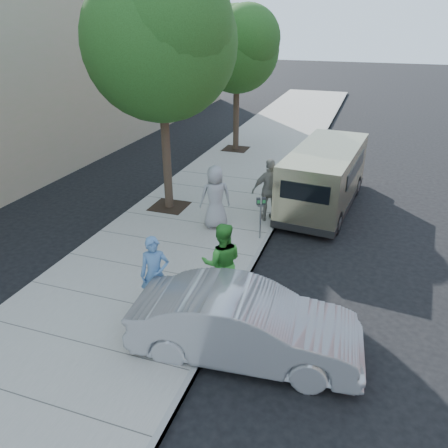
% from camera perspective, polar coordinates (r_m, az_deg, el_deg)
% --- Properties ---
extents(ground, '(120.00, 120.00, 0.00)m').
position_cam_1_polar(ground, '(12.45, -2.25, -3.80)').
color(ground, black).
rests_on(ground, ground).
extents(sidewalk, '(5.00, 60.00, 0.15)m').
position_cam_1_polar(sidewalk, '(12.76, -6.45, -2.77)').
color(sidewalk, gray).
rests_on(sidewalk, ground).
extents(curb_face, '(0.12, 60.00, 0.16)m').
position_cam_1_polar(curb_face, '(12.03, 4.19, -4.57)').
color(curb_face, gray).
rests_on(curb_face, ground).
extents(tree_near, '(4.62, 4.60, 7.53)m').
position_cam_1_polar(tree_near, '(13.97, -8.23, 23.07)').
color(tree_near, black).
rests_on(tree_near, sidewalk).
extents(tree_far, '(3.92, 3.80, 6.49)m').
position_cam_1_polar(tree_far, '(21.07, 1.83, 22.25)').
color(tree_far, black).
rests_on(tree_far, sidewalk).
extents(parking_meter, '(0.28, 0.19, 1.28)m').
position_cam_1_polar(parking_meter, '(12.58, 4.82, 1.93)').
color(parking_meter, gray).
rests_on(parking_meter, sidewalk).
extents(van, '(2.45, 5.92, 2.14)m').
position_cam_1_polar(van, '(15.43, 13.03, 6.12)').
color(van, '#C2B88B').
rests_on(van, ground).
extents(sedan, '(4.58, 1.97, 1.47)m').
position_cam_1_polar(sedan, '(8.62, 2.83, -12.99)').
color(sedan, '#9C9EA2').
rests_on(sedan, ground).
extents(person_officer, '(0.76, 0.66, 1.76)m').
position_cam_1_polar(person_officer, '(9.66, -9.01, -6.47)').
color(person_officer, '#5079AA').
rests_on(person_officer, sidewalk).
extents(person_green_shirt, '(1.12, 1.00, 1.91)m').
position_cam_1_polar(person_green_shirt, '(9.80, -0.25, -5.08)').
color(person_green_shirt, green).
rests_on(person_green_shirt, sidewalk).
extents(person_gray_shirt, '(1.14, 1.03, 1.97)m').
position_cam_1_polar(person_gray_shirt, '(13.24, -1.13, 3.53)').
color(person_gray_shirt, gray).
rests_on(person_gray_shirt, sidewalk).
extents(person_striped_polo, '(1.27, 1.01, 2.01)m').
position_cam_1_polar(person_striped_polo, '(13.81, 6.04, 4.43)').
color(person_striped_polo, gray).
rests_on(person_striped_polo, sidewalk).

